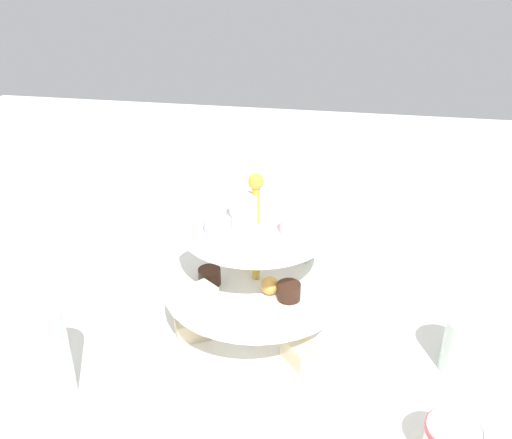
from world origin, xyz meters
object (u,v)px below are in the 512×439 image
(butter_knife_left, at_px, (156,240))
(water_glass_short_left, at_px, (468,346))
(tiered_serving_stand, at_px, (256,292))
(water_glass_tall_right, at_px, (41,358))

(butter_knife_left, bearing_deg, water_glass_short_left, 113.47)
(tiered_serving_stand, xyz_separation_m, water_glass_tall_right, (0.23, 0.17, -0.01))
(water_glass_tall_right, height_order, water_glass_short_left, water_glass_tall_right)
(water_glass_short_left, height_order, butter_knife_left, water_glass_short_left)
(tiered_serving_stand, xyz_separation_m, butter_knife_left, (0.24, -0.23, -0.07))
(tiered_serving_stand, bearing_deg, water_glass_short_left, 175.65)
(water_glass_tall_right, bearing_deg, butter_knife_left, -88.84)
(tiered_serving_stand, height_order, water_glass_short_left, tiered_serving_stand)
(water_glass_tall_right, bearing_deg, tiered_serving_stand, -144.16)
(water_glass_tall_right, distance_m, butter_knife_left, 0.40)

